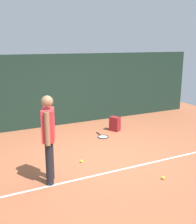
# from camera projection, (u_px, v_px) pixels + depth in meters

# --- Properties ---
(ground_plane) EXTENTS (12.00, 12.00, 0.00)m
(ground_plane) POSITION_uv_depth(u_px,v_px,m) (105.00, 156.00, 6.49)
(ground_plane) COLOR #9E5638
(back_fence) EXTENTS (10.00, 0.10, 2.30)m
(back_fence) POSITION_uv_depth(u_px,v_px,m) (63.00, 90.00, 8.82)
(back_fence) COLOR #192D23
(back_fence) RESTS_ON ground
(court_line) EXTENTS (9.00, 0.05, 0.00)m
(court_line) POSITION_uv_depth(u_px,v_px,m) (122.00, 169.00, 5.82)
(court_line) COLOR white
(court_line) RESTS_ON ground
(tennis_player) EXTENTS (0.34, 0.50, 1.70)m
(tennis_player) POSITION_uv_depth(u_px,v_px,m) (49.00, 134.00, 5.09)
(tennis_player) COLOR black
(tennis_player) RESTS_ON ground
(tennis_racket) EXTENTS (0.33, 0.62, 0.03)m
(tennis_racket) POSITION_uv_depth(u_px,v_px,m) (103.00, 137.00, 7.84)
(tennis_racket) COLOR black
(tennis_racket) RESTS_ON ground
(backpack) EXTENTS (0.37, 0.36, 0.44)m
(backpack) POSITION_uv_depth(u_px,v_px,m) (115.00, 124.00, 8.36)
(backpack) COLOR maroon
(backpack) RESTS_ON ground
(tennis_ball_near_player) EXTENTS (0.07, 0.07, 0.07)m
(tennis_ball_near_player) POSITION_uv_depth(u_px,v_px,m) (82.00, 161.00, 6.14)
(tennis_ball_near_player) COLOR #CCE033
(tennis_ball_near_player) RESTS_ON ground
(tennis_ball_by_fence) EXTENTS (0.07, 0.07, 0.07)m
(tennis_ball_by_fence) POSITION_uv_depth(u_px,v_px,m) (163.00, 178.00, 5.39)
(tennis_ball_by_fence) COLOR #CCE033
(tennis_ball_by_fence) RESTS_ON ground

